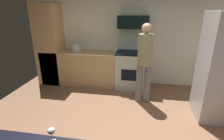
{
  "coord_description": "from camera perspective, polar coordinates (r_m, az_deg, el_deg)",
  "views": [
    {
      "loc": [
        0.49,
        -2.25,
        1.99
      ],
      "look_at": [
        0.06,
        0.3,
        1.05
      ],
      "focal_mm": 27.61,
      "sensor_mm": 36.0,
      "label": 1
    }
  ],
  "objects": [
    {
      "name": "oven_range",
      "position": [
        4.48,
        6.38,
        0.6
      ],
      "size": [
        0.76,
        0.65,
        1.51
      ],
      "color": "#B3C3B5",
      "rests_on": "ground"
    },
    {
      "name": "ground_plane",
      "position": [
        3.05,
        -2.26,
        -21.03
      ],
      "size": [
        5.2,
        4.8,
        0.02
      ],
      "primitive_type": "cube",
      "color": "brown"
    },
    {
      "name": "microwave",
      "position": [
        4.33,
        7.05,
        15.52
      ],
      "size": [
        0.74,
        0.38,
        0.31
      ],
      "primitive_type": "cube",
      "color": "black",
      "rests_on": "oven_range"
    },
    {
      "name": "cabinet_column",
      "position": [
        4.95,
        -19.81,
        7.84
      ],
      "size": [
        0.6,
        0.6,
        2.1
      ],
      "primitive_type": "cube",
      "color": "tan",
      "rests_on": "ground"
    },
    {
      "name": "wine_glass_mid",
      "position": [
        1.61,
        -19.39,
        -18.77
      ],
      "size": [
        0.06,
        0.06,
        0.15
      ],
      "color": "silver",
      "rests_on": "counter_island"
    },
    {
      "name": "stock_pot",
      "position": [
        4.65,
        -11.9,
        7.23
      ],
      "size": [
        0.29,
        0.29,
        0.2
      ],
      "primitive_type": "cylinder",
      "color": "#AEB6B7",
      "rests_on": "lower_cabinet_run"
    },
    {
      "name": "lower_cabinet_run",
      "position": [
        4.71,
        -8.24,
        0.66
      ],
      "size": [
        2.4,
        0.6,
        0.9
      ],
      "primitive_type": "cube",
      "color": "tan",
      "rests_on": "ground"
    },
    {
      "name": "wall_back",
      "position": [
        4.67,
        3.41,
        11.42
      ],
      "size": [
        5.2,
        0.12,
        2.6
      ],
      "primitive_type": "cube",
      "color": "silver",
      "rests_on": "ground"
    },
    {
      "name": "person_cook",
      "position": [
        3.64,
        10.74,
        3.19
      ],
      "size": [
        0.31,
        0.3,
        1.71
      ],
      "color": "slate",
      "rests_on": "ground"
    }
  ]
}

